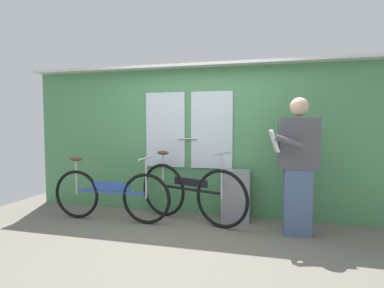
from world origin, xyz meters
The scene contains 6 objects.
ground_plane centered at (0.00, 0.00, -0.02)m, with size 6.36×3.80×0.04m, color #666056.
train_door_wall centered at (-0.01, 1.09, 1.13)m, with size 5.36×0.28×2.16m.
bicycle_near_door centered at (-0.07, 0.68, 0.40)m, with size 1.62×0.68×0.96m.
bicycle_leaning_behind centered at (-1.13, 0.42, 0.36)m, with size 1.72×0.44×0.88m.
passenger_reading_newspaper centered at (1.28, 0.49, 0.86)m, with size 0.58×0.50×1.63m.
trash_bin_by_wall centered at (0.53, 0.88, 0.34)m, with size 0.38×0.28×0.69m, color gray.
Camera 1 is at (1.01, -3.35, 1.33)m, focal length 29.33 mm.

